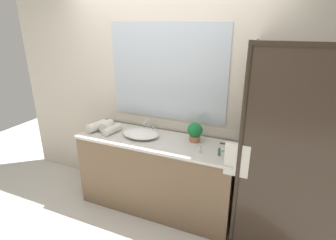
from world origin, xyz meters
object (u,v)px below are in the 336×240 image
(potted_plant, at_px, (195,131))
(rolled_towel_middle, at_px, (107,126))
(amenity_bottle_conditioner, at_px, (200,149))
(sink_basin, at_px, (141,134))
(rolled_towel_far_edge, at_px, (112,130))
(amenity_bottle_lotion, at_px, (219,152))
(soap_dish, at_px, (223,150))
(rolled_towel_near_edge, at_px, (97,126))
(faucet, at_px, (148,127))

(potted_plant, xyz_separation_m, rolled_towel_middle, (-1.06, -0.12, -0.06))
(amenity_bottle_conditioner, xyz_separation_m, rolled_towel_middle, (-1.20, 0.12, 0.02))
(sink_basin, bearing_deg, rolled_towel_far_edge, -173.22)
(amenity_bottle_conditioner, bearing_deg, amenity_bottle_lotion, 5.62)
(potted_plant, height_order, amenity_bottle_lotion, potted_plant)
(amenity_bottle_conditioner, bearing_deg, rolled_towel_far_edge, 175.99)
(sink_basin, bearing_deg, soap_dish, -0.16)
(amenity_bottle_conditioner, xyz_separation_m, rolled_towel_near_edge, (-1.31, 0.08, 0.01))
(faucet, height_order, amenity_bottle_lotion, faucet)
(soap_dish, distance_m, amenity_bottle_lotion, 0.10)
(amenity_bottle_lotion, xyz_separation_m, rolled_towel_far_edge, (-1.28, 0.06, 0.01))
(potted_plant, height_order, rolled_towel_middle, potted_plant)
(potted_plant, distance_m, rolled_towel_middle, 1.07)
(soap_dish, relative_size, rolled_towel_near_edge, 0.40)
(amenity_bottle_conditioner, height_order, rolled_towel_middle, rolled_towel_middle)
(sink_basin, height_order, rolled_towel_middle, rolled_towel_middle)
(amenity_bottle_lotion, distance_m, amenity_bottle_conditioner, 0.19)
(sink_basin, height_order, rolled_towel_near_edge, rolled_towel_near_edge)
(rolled_towel_far_edge, bearing_deg, rolled_towel_middle, 159.39)
(amenity_bottle_lotion, height_order, rolled_towel_near_edge, rolled_towel_near_edge)
(amenity_bottle_lotion, bearing_deg, rolled_towel_middle, 175.92)
(soap_dish, xyz_separation_m, rolled_towel_near_edge, (-1.52, -0.04, 0.04))
(rolled_towel_near_edge, height_order, rolled_towel_middle, rolled_towel_middle)
(soap_dish, height_order, rolled_towel_middle, rolled_towel_middle)
(amenity_bottle_conditioner, xyz_separation_m, rolled_towel_far_edge, (-1.09, 0.08, 0.01))
(amenity_bottle_lotion, height_order, rolled_towel_far_edge, rolled_towel_far_edge)
(amenity_bottle_conditioner, distance_m, rolled_towel_middle, 1.20)
(amenity_bottle_lotion, relative_size, rolled_towel_middle, 0.45)
(rolled_towel_middle, bearing_deg, sink_basin, 0.07)
(soap_dish, bearing_deg, amenity_bottle_conditioner, -151.50)
(rolled_towel_far_edge, bearing_deg, amenity_bottle_conditioner, -4.01)
(rolled_towel_near_edge, relative_size, rolled_towel_far_edge, 1.01)
(sink_basin, bearing_deg, amenity_bottle_lotion, -6.14)
(faucet, xyz_separation_m, rolled_towel_near_edge, (-0.57, -0.23, 0.01))
(amenity_bottle_conditioner, bearing_deg, sink_basin, 170.86)
(potted_plant, xyz_separation_m, soap_dish, (0.34, -0.13, -0.10))
(rolled_towel_near_edge, bearing_deg, amenity_bottle_lotion, -2.21)
(sink_basin, bearing_deg, potted_plant, 11.67)
(sink_basin, relative_size, amenity_bottle_conditioner, 5.02)
(sink_basin, relative_size, rolled_towel_near_edge, 1.73)
(potted_plant, height_order, amenity_bottle_conditioner, potted_plant)
(faucet, bearing_deg, potted_plant, -6.11)
(sink_basin, distance_m, rolled_towel_near_edge, 0.57)
(amenity_bottle_lotion, bearing_deg, rolled_towel_far_edge, 177.42)
(faucet, xyz_separation_m, rolled_towel_middle, (-0.46, -0.19, 0.01))
(soap_dish, bearing_deg, sink_basin, 179.84)
(sink_basin, relative_size, rolled_towel_far_edge, 1.75)
(soap_dish, height_order, amenity_bottle_lotion, amenity_bottle_lotion)
(faucet, height_order, potted_plant, potted_plant)
(rolled_towel_middle, xyz_separation_m, rolled_towel_far_edge, (0.11, -0.04, -0.01))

